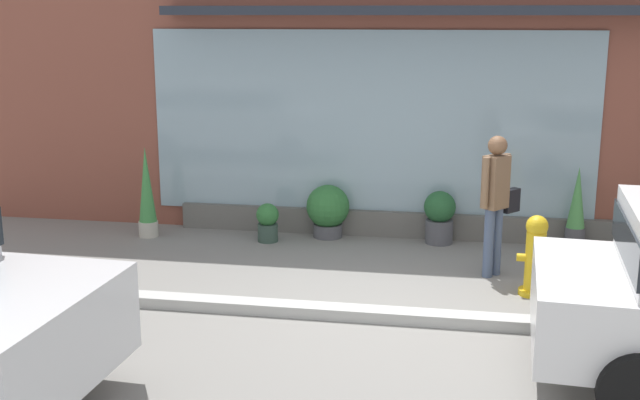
# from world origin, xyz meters

# --- Properties ---
(ground_plane) EXTENTS (60.00, 60.00, 0.00)m
(ground_plane) POSITION_xyz_m (0.00, 0.00, 0.00)
(ground_plane) COLOR gray
(curb_strip) EXTENTS (14.00, 0.24, 0.12)m
(curb_strip) POSITION_xyz_m (0.00, -0.20, 0.06)
(curb_strip) COLOR #B2B2AD
(curb_strip) RESTS_ON ground_plane
(storefront) EXTENTS (14.00, 0.81, 5.09)m
(storefront) POSITION_xyz_m (-0.01, 3.19, 2.50)
(storefront) COLOR brown
(storefront) RESTS_ON ground_plane
(fire_hydrant) EXTENTS (0.40, 0.36, 0.91)m
(fire_hydrant) POSITION_xyz_m (1.55, 0.86, 0.46)
(fire_hydrant) COLOR gold
(fire_hydrant) RESTS_ON ground_plane
(pedestrian_with_handbag) EXTENTS (0.48, 0.52, 1.69)m
(pedestrian_with_handbag) POSITION_xyz_m (1.12, 1.47, 0.98)
(pedestrian_with_handbag) COLOR #475675
(pedestrian_with_handbag) RESTS_ON ground_plane
(potted_plant_corner_tall) EXTENTS (0.60, 0.60, 0.74)m
(potted_plant_corner_tall) POSITION_xyz_m (-1.10, 2.77, 0.40)
(potted_plant_corner_tall) COLOR #4C4C51
(potted_plant_corner_tall) RESTS_ON ground_plane
(potted_plant_window_center) EXTENTS (0.43, 0.43, 0.72)m
(potted_plant_window_center) POSITION_xyz_m (0.44, 2.74, 0.38)
(potted_plant_window_center) COLOR #4C4C51
(potted_plant_window_center) RESTS_ON ground_plane
(potted_plant_window_right) EXTENTS (0.27, 0.27, 1.27)m
(potted_plant_window_right) POSITION_xyz_m (-3.59, 2.36, 0.62)
(potted_plant_window_right) COLOR #B7B2A3
(potted_plant_window_right) RESTS_ON ground_plane
(potted_plant_trailing_edge) EXTENTS (0.26, 0.26, 1.12)m
(potted_plant_trailing_edge) POSITION_xyz_m (2.22, 2.76, 0.53)
(potted_plant_trailing_edge) COLOR #4C4C51
(potted_plant_trailing_edge) RESTS_ON ground_plane
(potted_plant_doorstep) EXTENTS (0.31, 0.31, 0.53)m
(potted_plant_doorstep) POSITION_xyz_m (-1.88, 2.41, 0.28)
(potted_plant_doorstep) COLOR #33473D
(potted_plant_doorstep) RESTS_ON ground_plane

